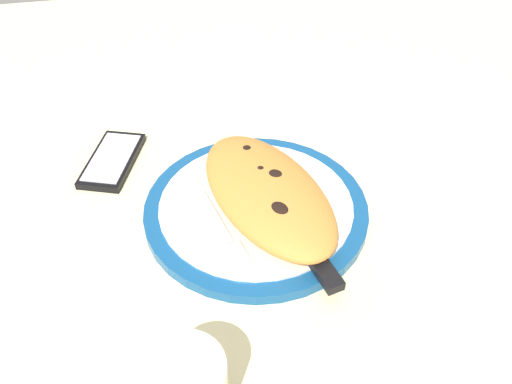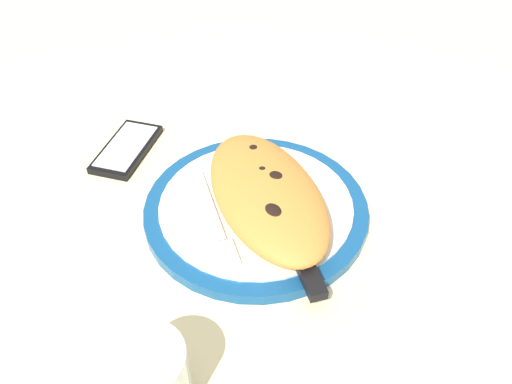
{
  "view_description": "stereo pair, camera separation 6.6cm",
  "coord_description": "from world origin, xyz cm",
  "px_view_note": "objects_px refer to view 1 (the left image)",
  "views": [
    {
      "loc": [
        47.8,
        -9.56,
        48.36
      ],
      "look_at": [
        0.0,
        0.0,
        3.78
      ],
      "focal_mm": 37.33,
      "sensor_mm": 36.0,
      "label": 1
    },
    {
      "loc": [
        48.66,
        -3.02,
        48.36
      ],
      "look_at": [
        0.0,
        0.0,
        3.78
      ],
      "focal_mm": 37.33,
      "sensor_mm": 36.0,
      "label": 2
    }
  ],
  "objects_px": {
    "calzone": "(268,193)",
    "knife": "(304,242)",
    "fork": "(222,228)",
    "smartphone": "(112,160)",
    "plate": "(256,209)"
  },
  "relations": [
    {
      "from": "plate",
      "to": "fork",
      "type": "height_order",
      "value": "fork"
    },
    {
      "from": "plate",
      "to": "knife",
      "type": "xyz_separation_m",
      "value": [
        0.08,
        0.04,
        0.01
      ]
    },
    {
      "from": "calzone",
      "to": "knife",
      "type": "relative_size",
      "value": 1.25
    },
    {
      "from": "calzone",
      "to": "fork",
      "type": "xyz_separation_m",
      "value": [
        0.03,
        -0.06,
        -0.02
      ]
    },
    {
      "from": "fork",
      "to": "smartphone",
      "type": "xyz_separation_m",
      "value": [
        -0.18,
        -0.13,
        -0.01
      ]
    },
    {
      "from": "knife",
      "to": "calzone",
      "type": "bearing_deg",
      "value": -158.79
    },
    {
      "from": "plate",
      "to": "smartphone",
      "type": "relative_size",
      "value": 2.08
    },
    {
      "from": "knife",
      "to": "smartphone",
      "type": "bearing_deg",
      "value": -134.87
    },
    {
      "from": "fork",
      "to": "smartphone",
      "type": "distance_m",
      "value": 0.22
    },
    {
      "from": "calzone",
      "to": "fork",
      "type": "height_order",
      "value": "calzone"
    },
    {
      "from": "smartphone",
      "to": "calzone",
      "type": "bearing_deg",
      "value": 52.45
    },
    {
      "from": "fork",
      "to": "knife",
      "type": "height_order",
      "value": "knife"
    },
    {
      "from": "calzone",
      "to": "knife",
      "type": "bearing_deg",
      "value": 21.21
    },
    {
      "from": "fork",
      "to": "smartphone",
      "type": "height_order",
      "value": "fork"
    },
    {
      "from": "calzone",
      "to": "knife",
      "type": "xyz_separation_m",
      "value": [
        0.07,
        0.03,
        -0.02
      ]
    }
  ]
}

